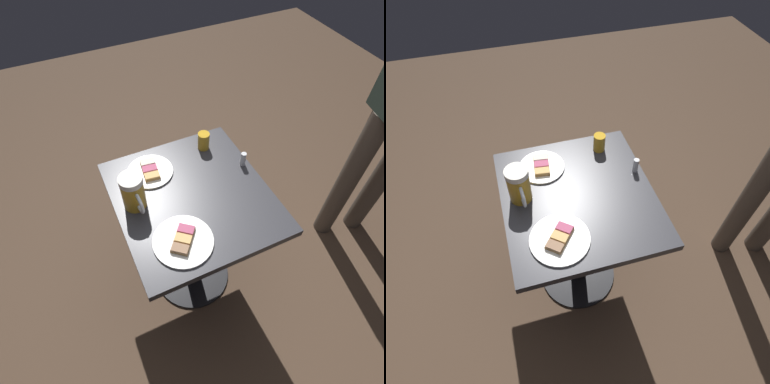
{
  "view_description": "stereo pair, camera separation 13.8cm",
  "coord_description": "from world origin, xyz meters",
  "views": [
    {
      "loc": [
        0.79,
        -0.37,
        1.86
      ],
      "look_at": [
        0.0,
        0.0,
        0.79
      ],
      "focal_mm": 30.2,
      "sensor_mm": 36.0,
      "label": 1
    },
    {
      "loc": [
        0.84,
        -0.24,
        1.86
      ],
      "look_at": [
        0.0,
        0.0,
        0.79
      ],
      "focal_mm": 30.2,
      "sensor_mm": 36.0,
      "label": 2
    }
  ],
  "objects": [
    {
      "name": "beer_glass_small",
      "position": [
        -0.25,
        0.18,
        0.81
      ],
      "size": [
        0.06,
        0.06,
        0.09
      ],
      "primitive_type": "cylinder",
      "color": "gold",
      "rests_on": "cafe_table"
    },
    {
      "name": "salt_shaker",
      "position": [
        -0.07,
        0.29,
        0.81
      ],
      "size": [
        0.02,
        0.02,
        0.07
      ],
      "primitive_type": "cylinder",
      "color": "silver",
      "rests_on": "cafe_table"
    },
    {
      "name": "cafe_table",
      "position": [
        0.0,
        0.0,
        0.58
      ],
      "size": [
        0.7,
        0.65,
        0.77
      ],
      "color": "black",
      "rests_on": "ground_plane"
    },
    {
      "name": "ground_plane",
      "position": [
        0.0,
        0.0,
        0.0
      ],
      "size": [
        6.0,
        6.0,
        0.0
      ],
      "primitive_type": "plane",
      "color": "#4C3828"
    },
    {
      "name": "plate_near",
      "position": [
        -0.2,
        -0.12,
        0.78
      ],
      "size": [
        0.21,
        0.21,
        0.03
      ],
      "color": "white",
      "rests_on": "cafe_table"
    },
    {
      "name": "plate_far",
      "position": [
        0.2,
        -0.13,
        0.78
      ],
      "size": [
        0.24,
        0.24,
        0.03
      ],
      "color": "white",
      "rests_on": "cafe_table"
    },
    {
      "name": "beer_mug",
      "position": [
        -0.05,
        -0.24,
        0.86
      ],
      "size": [
        0.15,
        0.1,
        0.17
      ],
      "color": "gold",
      "rests_on": "cafe_table"
    }
  ]
}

